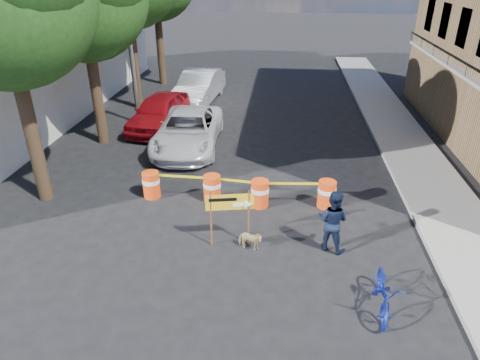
% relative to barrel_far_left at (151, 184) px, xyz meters
% --- Properties ---
extents(ground, '(120.00, 120.00, 0.00)m').
position_rel_barrel_far_left_xyz_m(ground, '(3.32, -2.46, -0.47)').
color(ground, black).
rests_on(ground, ground).
extents(sidewalk_east, '(2.40, 40.00, 0.15)m').
position_rel_barrel_far_left_xyz_m(sidewalk_east, '(9.52, 3.54, -0.40)').
color(sidewalk_east, gray).
rests_on(sidewalk_east, ground).
extents(streetlamp, '(1.25, 0.18, 8.00)m').
position_rel_barrel_far_left_xyz_m(streetlamp, '(-2.61, 7.04, 3.90)').
color(streetlamp, gray).
rests_on(streetlamp, ground).
extents(barrel_far_left, '(0.58, 0.58, 0.90)m').
position_rel_barrel_far_left_xyz_m(barrel_far_left, '(0.00, 0.00, 0.00)').
color(barrel_far_left, red).
rests_on(barrel_far_left, ground).
extents(barrel_mid_left, '(0.58, 0.58, 0.90)m').
position_rel_barrel_far_left_xyz_m(barrel_mid_left, '(2.05, -0.05, 0.00)').
color(barrel_mid_left, red).
rests_on(barrel_mid_left, ground).
extents(barrel_mid_right, '(0.58, 0.58, 0.90)m').
position_rel_barrel_far_left_xyz_m(barrel_mid_right, '(3.62, -0.24, 0.00)').
color(barrel_mid_right, red).
rests_on(barrel_mid_right, ground).
extents(barrel_far_right, '(0.58, 0.58, 0.90)m').
position_rel_barrel_far_left_xyz_m(barrel_far_right, '(5.74, -0.07, 0.00)').
color(barrel_far_right, red).
rests_on(barrel_far_right, ground).
extents(detour_sign, '(1.29, 0.35, 1.68)m').
position_rel_barrel_far_left_xyz_m(detour_sign, '(3.08, -2.40, 0.75)').
color(detour_sign, '#592D19').
rests_on(detour_sign, ground).
extents(pedestrian, '(1.07, 0.97, 1.78)m').
position_rel_barrel_far_left_xyz_m(pedestrian, '(5.67, -2.35, 0.42)').
color(pedestrian, black).
rests_on(pedestrian, ground).
extents(bicycle, '(0.74, 1.03, 1.84)m').
position_rel_barrel_far_left_xyz_m(bicycle, '(6.64, -4.54, 0.45)').
color(bicycle, '#13249C').
rests_on(bicycle, ground).
extents(dog, '(0.78, 0.49, 0.61)m').
position_rel_barrel_far_left_xyz_m(dog, '(3.49, -2.62, -0.17)').
color(dog, tan).
rests_on(dog, ground).
extents(suv_white, '(2.73, 5.52, 1.51)m').
position_rel_barrel_far_left_xyz_m(suv_white, '(0.35, 4.34, 0.28)').
color(suv_white, silver).
rests_on(suv_white, ground).
extents(sedan_red, '(2.44, 4.89, 1.60)m').
position_rel_barrel_far_left_xyz_m(sedan_red, '(-1.48, 6.50, 0.33)').
color(sedan_red, maroon).
rests_on(sedan_red, ground).
extents(sedan_silver, '(2.32, 5.34, 1.71)m').
position_rel_barrel_far_left_xyz_m(sedan_silver, '(-0.41, 10.90, 0.38)').
color(sedan_silver, silver).
rests_on(sedan_silver, ground).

